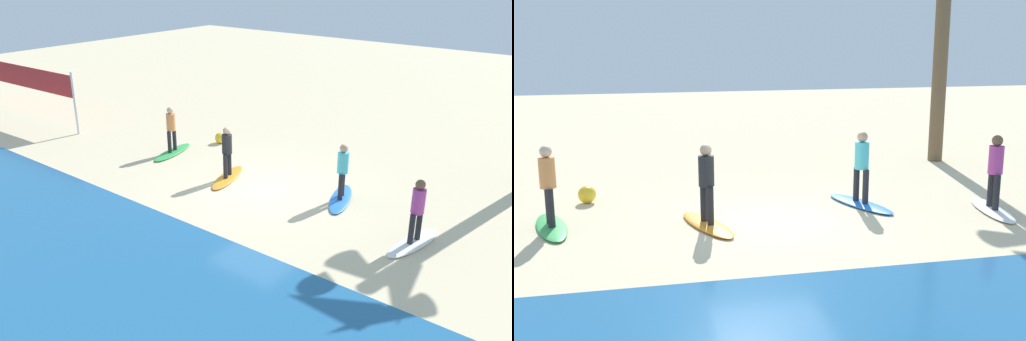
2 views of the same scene
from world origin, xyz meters
TOP-DOWN VIEW (x-y plane):
  - ground_plane at (0.00, 0.00)m, footprint 60.00×60.00m
  - surfboard_white at (-4.99, 0.26)m, footprint 0.90×2.16m
  - surfer_white at (-4.99, 0.26)m, footprint 0.32×0.46m
  - surfboard_blue at (-2.30, -0.87)m, footprint 1.25×2.16m
  - surfer_blue at (-2.30, -0.87)m, footprint 0.32×0.44m
  - surfboard_orange at (1.35, -0.03)m, footprint 1.18×2.17m
  - surfer_orange at (1.35, -0.03)m, footprint 0.32×0.44m
  - surfboard_green at (4.47, -0.58)m, footprint 1.00×2.17m
  - surfer_green at (4.47, -0.58)m, footprint 0.32×0.45m
  - volleyball_net at (13.60, 0.33)m, footprint 9.10×0.39m
  - beach_ball at (3.87, -2.50)m, footprint 0.41×0.41m

SIDE VIEW (x-z plane):
  - ground_plane at x=0.00m, z-range 0.00..0.00m
  - surfboard_white at x=-4.99m, z-range 0.00..0.09m
  - surfboard_blue at x=-2.30m, z-range 0.00..0.09m
  - surfboard_orange at x=1.35m, z-range 0.00..0.09m
  - surfboard_green at x=4.47m, z-range 0.00..0.09m
  - beach_ball at x=3.87m, z-range 0.00..0.41m
  - surfer_white at x=-4.99m, z-range 0.22..1.86m
  - surfer_blue at x=-2.30m, z-range 0.22..1.86m
  - surfer_orange at x=1.35m, z-range 0.22..1.86m
  - surfer_green at x=4.47m, z-range 0.22..1.86m
  - volleyball_net at x=13.60m, z-range 0.54..3.04m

